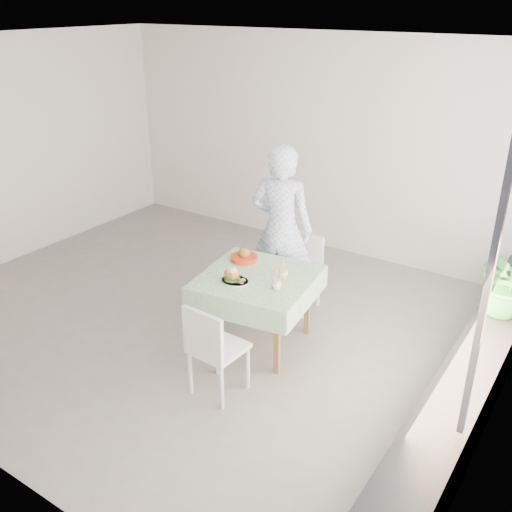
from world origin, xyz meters
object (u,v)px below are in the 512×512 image
Objects in this scene: chair_near at (218,365)px; diner at (281,229)px; main_dish at (233,277)px; cafe_table at (257,302)px; potted_plant at (508,283)px; chair_far at (299,286)px; juice_cup_orange at (283,272)px.

diner is at bearing 102.46° from chair_near.
chair_near is 0.85m from main_dish.
cafe_table is at bearing 60.05° from main_dish.
diner is 2.96× the size of potted_plant.
cafe_table is at bearing -88.52° from chair_far.
juice_cup_orange is at bearing -152.98° from potted_plant.
chair_far is 1.33× the size of potted_plant.
chair_near is 1.77m from diner.
diner is (-0.21, 0.77, 0.46)m from cafe_table.
cafe_table is 1.89× the size of potted_plant.
juice_cup_orange is at bearing -72.22° from chair_far.
chair_far is at bearing -169.33° from diner.
main_dish is at bearing 80.63° from diner.
main_dish is at bearing 113.72° from chair_near.
chair_far is 2.13m from potted_plant.
diner is (-0.36, 1.61, 0.65)m from chair_near.
chair_far is 0.94× the size of chair_near.
cafe_table is at bearing -154.09° from juice_cup_orange.
cafe_table is 4.23× the size of main_dish.
diner is 6.62× the size of main_dish.
juice_cup_orange reaches higher than cafe_table.
potted_plant is at bearing 30.05° from main_dish.
chair_far is 0.70m from diner.
chair_near is 2.71m from potted_plant.
main_dish is at bearing -149.95° from potted_plant.
diner is 2.25m from potted_plant.
chair_far is at bearing 91.48° from cafe_table.
chair_near is at bearing -79.97° from cafe_table.
juice_cup_orange is (0.22, 0.11, 0.34)m from cafe_table.
juice_cup_orange is (0.34, 0.32, 0.01)m from main_dish.
potted_plant reaches higher than main_dish.
chair_near is at bearing -84.26° from chair_far.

